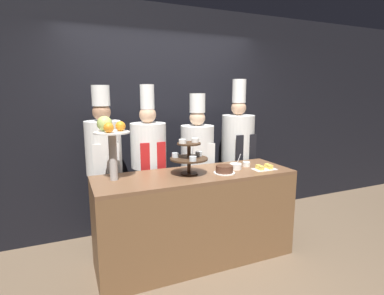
{
  "coord_description": "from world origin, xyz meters",
  "views": [
    {
      "loc": [
        -1.2,
        -2.35,
        1.74
      ],
      "look_at": [
        0.0,
        0.43,
        1.19
      ],
      "focal_mm": 28.0,
      "sensor_mm": 36.0,
      "label": 1
    }
  ],
  "objects_px": {
    "cake_square_tray": "(264,168)",
    "serving_bowl_near": "(236,166)",
    "cake_round": "(224,170)",
    "chef_left": "(104,162)",
    "fruit_pedestal": "(110,136)",
    "chef_right": "(238,150)",
    "tiered_stand": "(189,156)",
    "chef_center_right": "(197,159)",
    "chef_center_left": "(149,161)",
    "cup_white": "(246,164)"
  },
  "relations": [
    {
      "from": "serving_bowl_near",
      "to": "chef_center_right",
      "type": "height_order",
      "value": "chef_center_right"
    },
    {
      "from": "cup_white",
      "to": "chef_center_right",
      "type": "bearing_deg",
      "value": 121.26
    },
    {
      "from": "tiered_stand",
      "to": "chef_center_right",
      "type": "bearing_deg",
      "value": 59.1
    },
    {
      "from": "cup_white",
      "to": "chef_left",
      "type": "height_order",
      "value": "chef_left"
    },
    {
      "from": "cake_round",
      "to": "cup_white",
      "type": "relative_size",
      "value": 2.66
    },
    {
      "from": "fruit_pedestal",
      "to": "cake_round",
      "type": "bearing_deg",
      "value": -11.13
    },
    {
      "from": "fruit_pedestal",
      "to": "cake_round",
      "type": "height_order",
      "value": "fruit_pedestal"
    },
    {
      "from": "cake_round",
      "to": "serving_bowl_near",
      "type": "distance_m",
      "value": 0.21
    },
    {
      "from": "cup_white",
      "to": "cake_square_tray",
      "type": "bearing_deg",
      "value": -63.38
    },
    {
      "from": "fruit_pedestal",
      "to": "chef_right",
      "type": "distance_m",
      "value": 1.79
    },
    {
      "from": "fruit_pedestal",
      "to": "cake_square_tray",
      "type": "xyz_separation_m",
      "value": [
        1.54,
        -0.25,
        -0.4
      ]
    },
    {
      "from": "tiered_stand",
      "to": "serving_bowl_near",
      "type": "relative_size",
      "value": 2.32
    },
    {
      "from": "cake_round",
      "to": "chef_left",
      "type": "distance_m",
      "value": 1.3
    },
    {
      "from": "tiered_stand",
      "to": "chef_center_left",
      "type": "distance_m",
      "value": 0.68
    },
    {
      "from": "cup_white",
      "to": "chef_center_right",
      "type": "height_order",
      "value": "chef_center_right"
    },
    {
      "from": "cake_round",
      "to": "tiered_stand",
      "type": "bearing_deg",
      "value": 164.09
    },
    {
      "from": "tiered_stand",
      "to": "chef_center_right",
      "type": "xyz_separation_m",
      "value": [
        0.37,
        0.62,
        -0.19
      ]
    },
    {
      "from": "chef_right",
      "to": "cake_square_tray",
      "type": "bearing_deg",
      "value": -100.34
    },
    {
      "from": "chef_center_left",
      "to": "chef_right",
      "type": "bearing_deg",
      "value": -0.01
    },
    {
      "from": "chef_center_left",
      "to": "chef_right",
      "type": "distance_m",
      "value": 1.19
    },
    {
      "from": "cup_white",
      "to": "chef_right",
      "type": "bearing_deg",
      "value": 67.38
    },
    {
      "from": "cup_white",
      "to": "chef_center_left",
      "type": "xyz_separation_m",
      "value": [
        -0.96,
        0.56,
        0.01
      ]
    },
    {
      "from": "chef_center_right",
      "to": "cake_square_tray",
      "type": "bearing_deg",
      "value": -59.89
    },
    {
      "from": "tiered_stand",
      "to": "fruit_pedestal",
      "type": "distance_m",
      "value": 0.77
    },
    {
      "from": "cup_white",
      "to": "chef_center_right",
      "type": "xyz_separation_m",
      "value": [
        -0.34,
        0.56,
        -0.02
      ]
    },
    {
      "from": "chef_center_right",
      "to": "chef_right",
      "type": "distance_m",
      "value": 0.58
    },
    {
      "from": "cake_round",
      "to": "cup_white",
      "type": "xyz_separation_m",
      "value": [
        0.37,
        0.15,
        -0.01
      ]
    },
    {
      "from": "fruit_pedestal",
      "to": "serving_bowl_near",
      "type": "relative_size",
      "value": 3.66
    },
    {
      "from": "chef_left",
      "to": "chef_right",
      "type": "bearing_deg",
      "value": -0.0
    },
    {
      "from": "chef_center_left",
      "to": "chef_left",
      "type": "bearing_deg",
      "value": -179.99
    },
    {
      "from": "tiered_stand",
      "to": "chef_right",
      "type": "relative_size",
      "value": 0.2
    },
    {
      "from": "tiered_stand",
      "to": "cake_square_tray",
      "type": "height_order",
      "value": "tiered_stand"
    },
    {
      "from": "fruit_pedestal",
      "to": "serving_bowl_near",
      "type": "bearing_deg",
      "value": -5.25
    },
    {
      "from": "serving_bowl_near",
      "to": "chef_right",
      "type": "bearing_deg",
      "value": 56.77
    },
    {
      "from": "cake_round",
      "to": "chef_center_left",
      "type": "height_order",
      "value": "chef_center_left"
    },
    {
      "from": "tiered_stand",
      "to": "chef_center_left",
      "type": "height_order",
      "value": "chef_center_left"
    },
    {
      "from": "fruit_pedestal",
      "to": "chef_right",
      "type": "height_order",
      "value": "chef_right"
    },
    {
      "from": "fruit_pedestal",
      "to": "chef_left",
      "type": "relative_size",
      "value": 0.33
    },
    {
      "from": "fruit_pedestal",
      "to": "chef_center_right",
      "type": "height_order",
      "value": "chef_center_right"
    },
    {
      "from": "fruit_pedestal",
      "to": "cake_square_tray",
      "type": "relative_size",
      "value": 2.36
    },
    {
      "from": "tiered_stand",
      "to": "chef_right",
      "type": "height_order",
      "value": "chef_right"
    },
    {
      "from": "chef_left",
      "to": "chef_center_left",
      "type": "relative_size",
      "value": 0.99
    },
    {
      "from": "cake_round",
      "to": "serving_bowl_near",
      "type": "xyz_separation_m",
      "value": [
        0.19,
        0.1,
        -0.01
      ]
    },
    {
      "from": "cake_round",
      "to": "chef_left",
      "type": "xyz_separation_m",
      "value": [
        -1.09,
        0.72,
        0.03
      ]
    },
    {
      "from": "cup_white",
      "to": "chef_center_right",
      "type": "relative_size",
      "value": 0.05
    },
    {
      "from": "fruit_pedestal",
      "to": "chef_center_left",
      "type": "height_order",
      "value": "chef_center_left"
    },
    {
      "from": "cake_square_tray",
      "to": "serving_bowl_near",
      "type": "distance_m",
      "value": 0.3
    },
    {
      "from": "tiered_stand",
      "to": "cake_square_tray",
      "type": "distance_m",
      "value": 0.84
    },
    {
      "from": "cake_round",
      "to": "cake_square_tray",
      "type": "distance_m",
      "value": 0.46
    },
    {
      "from": "serving_bowl_near",
      "to": "fruit_pedestal",
      "type": "bearing_deg",
      "value": 174.75
    }
  ]
}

